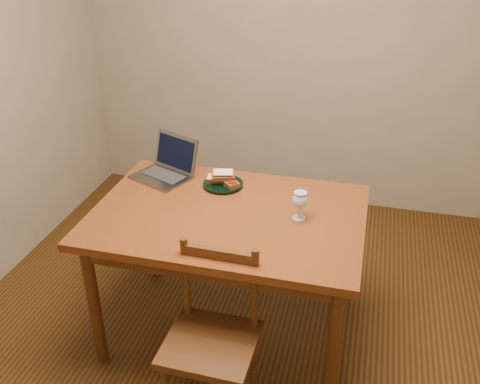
% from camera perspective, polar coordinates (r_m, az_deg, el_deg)
% --- Properties ---
extents(floor, '(3.20, 3.20, 0.02)m').
position_cam_1_polar(floor, '(2.99, 1.01, -15.14)').
color(floor, black).
rests_on(floor, ground).
extents(back_wall, '(3.20, 0.02, 2.60)m').
position_cam_1_polar(back_wall, '(3.82, 7.09, 16.95)').
color(back_wall, gray).
rests_on(back_wall, floor).
extents(table, '(1.30, 0.90, 0.74)m').
position_cam_1_polar(table, '(2.62, -1.27, -3.79)').
color(table, '#53220D').
rests_on(table, floor).
extents(chair, '(0.39, 0.37, 0.41)m').
position_cam_1_polar(chair, '(2.35, -3.03, -14.67)').
color(chair, '#411D0D').
rests_on(chair, floor).
extents(plate, '(0.21, 0.21, 0.02)m').
position_cam_1_polar(plate, '(2.81, -1.82, 0.81)').
color(plate, black).
rests_on(plate, table).
extents(sandwich_cheese, '(0.11, 0.08, 0.03)m').
position_cam_1_polar(sandwich_cheese, '(2.81, -2.47, 1.44)').
color(sandwich_cheese, '#381E0C').
rests_on(sandwich_cheese, plate).
extents(sandwich_tomato, '(0.12, 0.12, 0.03)m').
position_cam_1_polar(sandwich_tomato, '(2.78, -1.09, 1.09)').
color(sandwich_tomato, '#381E0C').
rests_on(sandwich_tomato, plate).
extents(sandwich_top, '(0.13, 0.10, 0.04)m').
position_cam_1_polar(sandwich_top, '(2.79, -1.81, 1.79)').
color(sandwich_top, '#381E0C').
rests_on(sandwich_top, plate).
extents(milk_glass, '(0.07, 0.07, 0.14)m').
position_cam_1_polar(milk_glass, '(2.50, 6.39, -1.43)').
color(milk_glass, white).
rests_on(milk_glass, table).
extents(laptop, '(0.37, 0.36, 0.21)m').
position_cam_1_polar(laptop, '(2.93, -7.72, 2.82)').
color(laptop, slate).
rests_on(laptop, table).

